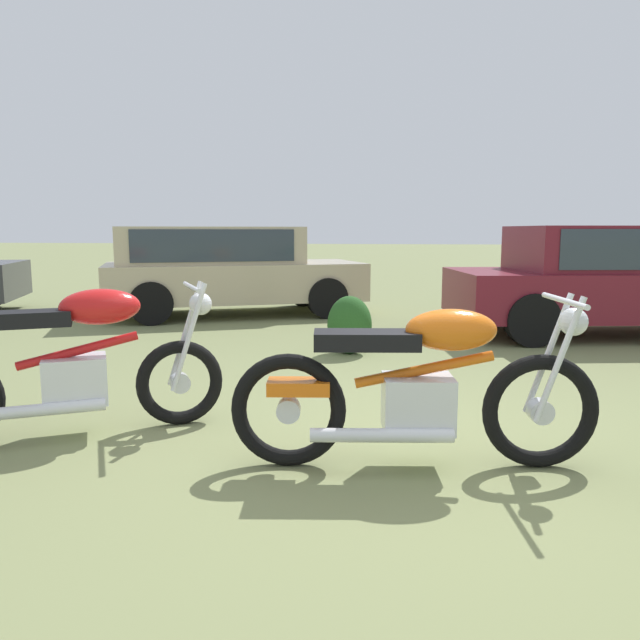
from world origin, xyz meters
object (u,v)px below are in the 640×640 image
at_px(motorcycle_orange, 419,387).
at_px(car_burgundy, 615,275).
at_px(shrub_low, 350,325).
at_px(car_beige, 222,264).
at_px(motorcycle_red, 75,364).

xyz_separation_m(motorcycle_orange, car_burgundy, (2.51, 5.10, 0.32)).
height_order(motorcycle_orange, car_burgundy, car_burgundy).
bearing_deg(shrub_low, car_beige, 130.21).
bearing_deg(motorcycle_red, motorcycle_orange, -34.42).
height_order(motorcycle_red, motorcycle_orange, same).
xyz_separation_m(car_burgundy, shrub_low, (-3.30, -1.85, -0.47)).
bearing_deg(motorcycle_orange, car_beige, 109.13).
bearing_deg(motorcycle_orange, shrub_low, 95.01).
bearing_deg(car_burgundy, motorcycle_orange, -127.41).
relative_size(motorcycle_orange, car_burgundy, 0.46).
height_order(car_beige, shrub_low, car_beige).
bearing_deg(motorcycle_red, car_burgundy, 16.15).
bearing_deg(shrub_low, car_burgundy, 29.36).
bearing_deg(motorcycle_orange, motorcycle_red, 166.71).
xyz_separation_m(motorcycle_orange, car_beige, (-3.20, 6.11, 0.35)).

